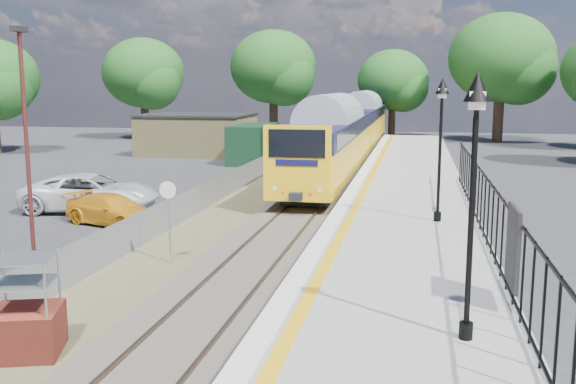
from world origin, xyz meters
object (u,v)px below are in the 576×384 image
(victorian_lamp_north, at_px, (441,116))
(speed_sign, at_px, (169,209))
(victorian_lamp_south, at_px, (475,144))
(train, at_px, (350,128))
(brick_plinth, at_px, (26,309))
(carpark_lamp, at_px, (26,135))
(car_yellow, at_px, (112,210))
(car_white, at_px, (91,193))

(victorian_lamp_north, xyz_separation_m, speed_sign, (-7.80, -3.65, -2.61))
(victorian_lamp_south, bearing_deg, train, 99.22)
(victorian_lamp_south, bearing_deg, brick_plinth, -177.67)
(victorian_lamp_south, height_order, speed_sign, victorian_lamp_south)
(victorian_lamp_north, relative_size, carpark_lamp, 0.67)
(brick_plinth, relative_size, carpark_lamp, 0.30)
(brick_plinth, height_order, car_yellow, brick_plinth)
(victorian_lamp_south, bearing_deg, victorian_lamp_north, 91.15)
(victorian_lamp_north, distance_m, speed_sign, 9.00)
(brick_plinth, bearing_deg, train, 85.33)
(speed_sign, height_order, car_white, speed_sign)
(victorian_lamp_north, relative_size, speed_sign, 1.82)
(speed_sign, bearing_deg, victorian_lamp_south, -39.59)
(carpark_lamp, relative_size, car_white, 1.20)
(victorian_lamp_north, distance_m, train, 24.55)
(speed_sign, xyz_separation_m, car_white, (-6.38, 7.18, -0.89))
(car_yellow, bearing_deg, carpark_lamp, -154.72)
(victorian_lamp_south, bearing_deg, car_yellow, 137.58)
(carpark_lamp, height_order, car_yellow, carpark_lamp)
(victorian_lamp_north, relative_size, train, 0.11)
(train, relative_size, carpark_lamp, 5.96)
(speed_sign, height_order, car_yellow, speed_sign)
(brick_plinth, distance_m, car_yellow, 12.21)
(car_white, bearing_deg, speed_sign, -147.22)
(car_yellow, height_order, car_white, car_white)
(speed_sign, bearing_deg, car_yellow, 130.10)
(car_yellow, bearing_deg, train, 2.64)
(victorian_lamp_south, xyz_separation_m, carpark_lamp, (-11.62, 5.05, -0.38))
(train, relative_size, speed_sign, 16.19)
(speed_sign, relative_size, car_white, 0.44)
(speed_sign, bearing_deg, victorian_lamp_north, 23.94)
(train, relative_size, brick_plinth, 20.10)
(brick_plinth, height_order, carpark_lamp, carpark_lamp)
(carpark_lamp, bearing_deg, train, 78.03)
(brick_plinth, height_order, speed_sign, speed_sign)
(victorian_lamp_north, relative_size, car_white, 0.81)
(victorian_lamp_south, relative_size, brick_plinth, 2.26)
(train, bearing_deg, victorian_lamp_south, -80.78)
(carpark_lamp, distance_m, car_yellow, 7.03)
(victorian_lamp_south, xyz_separation_m, speed_sign, (-8.00, 6.35, -2.61))
(brick_plinth, bearing_deg, victorian_lamp_south, 2.33)
(car_yellow, distance_m, car_white, 3.14)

